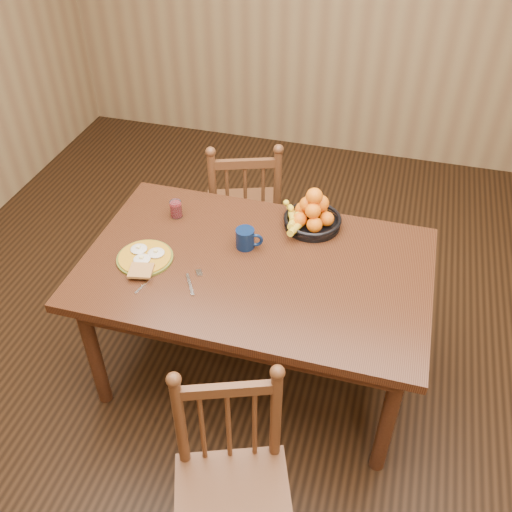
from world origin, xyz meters
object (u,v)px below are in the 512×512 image
(chair_near, at_px, (232,489))
(fruit_bowl, at_px, (311,215))
(breakfast_plate, at_px, (145,258))
(dining_table, at_px, (256,278))
(chair_far, at_px, (244,211))
(coffee_mug, at_px, (246,238))

(chair_near, relative_size, fruit_bowl, 2.90)
(chair_near, xyz_separation_m, breakfast_plate, (-0.67, 0.81, 0.31))
(dining_table, distance_m, chair_far, 0.84)
(breakfast_plate, distance_m, coffee_mug, 0.48)
(chair_far, height_order, coffee_mug, chair_far)
(dining_table, bearing_deg, breakfast_plate, -167.84)
(fruit_bowl, bearing_deg, chair_far, 139.58)
(chair_near, height_order, breakfast_plate, chair_near)
(chair_near, relative_size, breakfast_plate, 3.17)
(dining_table, height_order, chair_near, chair_near)
(chair_near, bearing_deg, fruit_bowl, 68.47)
(dining_table, bearing_deg, chair_far, 110.59)
(coffee_mug, relative_size, fruit_bowl, 0.41)
(chair_near, bearing_deg, chair_far, 84.36)
(dining_table, distance_m, chair_near, 0.96)
(chair_near, height_order, fruit_bowl, fruit_bowl)
(breakfast_plate, xyz_separation_m, coffee_mug, (0.43, 0.22, 0.04))
(chair_far, distance_m, chair_near, 1.74)
(dining_table, height_order, coffee_mug, coffee_mug)
(breakfast_plate, height_order, fruit_bowl, fruit_bowl)
(chair_far, bearing_deg, breakfast_plate, 56.03)
(dining_table, xyz_separation_m, chair_far, (-0.29, 0.76, -0.19))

